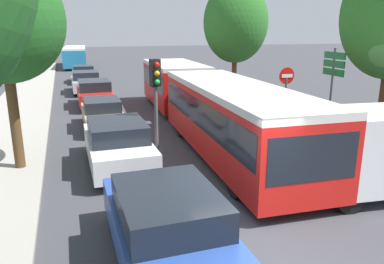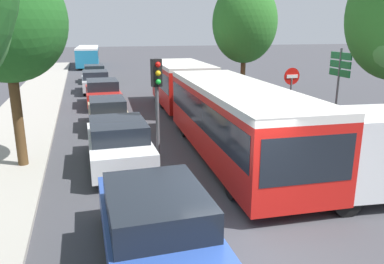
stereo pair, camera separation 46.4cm
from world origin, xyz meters
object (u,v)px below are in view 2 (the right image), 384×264
object	(u,v)px
no_entry_sign	(291,91)
queued_car_silver	(95,81)
city_bus_rear	(88,55)
queued_car_blue	(156,226)
tree_right_mid	(244,25)
queued_car_green	(94,73)
traffic_light	(157,87)
queued_car_white	(119,143)
queued_car_red	(103,93)
queued_car_tan	(108,113)
articulated_bus	(207,98)
direction_sign_post	(339,74)
tree_left_mid	(6,21)

from	to	relation	value
no_entry_sign	queued_car_silver	bearing A→B (deg)	-152.35
city_bus_rear	queued_car_blue	xyz separation A→B (m)	(0.10, -42.08, -0.58)
queued_car_blue	tree_right_mid	size ratio (longest dim) A/B	0.60
queued_car_silver	city_bus_rear	bearing A→B (deg)	0.05
queued_car_green	traffic_light	xyz separation A→B (m)	(1.25, -21.28, 1.78)
queued_car_white	queued_car_red	xyz separation A→B (m)	(0.14, 10.53, -0.00)
no_entry_sign	queued_car_red	bearing A→B (deg)	-140.55
queued_car_white	queued_car_tan	distance (m)	5.20
articulated_bus	traffic_light	world-z (taller)	traffic_light
queued_car_red	traffic_light	world-z (taller)	traffic_light
queued_car_blue	queued_car_tan	bearing A→B (deg)	0.72
queued_car_tan	queued_car_silver	world-z (taller)	queued_car_silver
articulated_bus	queued_car_red	world-z (taller)	articulated_bus
tree_right_mid	city_bus_rear	bearing A→B (deg)	110.83
no_entry_sign	direction_sign_post	size ratio (longest dim) A/B	0.78
queued_car_red	direction_sign_post	world-z (taller)	direction_sign_post
queued_car_silver	queued_car_tan	bearing A→B (deg)	-179.38
queued_car_red	tree_right_mid	xyz separation A→B (m)	(9.32, 1.13, 3.88)
queued_car_red	tree_right_mid	bearing A→B (deg)	-82.86
articulated_bus	queued_car_silver	bearing A→B (deg)	-158.06
articulated_bus	direction_sign_post	distance (m)	5.54
tree_left_mid	tree_right_mid	distance (m)	16.65
traffic_light	direction_sign_post	xyz separation A→B (m)	(7.77, 0.91, 0.07)
articulated_bus	queued_car_tan	size ratio (longest dim) A/B	4.42
queued_car_silver	traffic_light	bearing A→B (deg)	-174.55
direction_sign_post	queued_car_silver	bearing A→B (deg)	-53.21
tree_left_mid	tree_right_mid	size ratio (longest dim) A/B	0.86
queued_car_tan	queued_car_red	xyz separation A→B (m)	(0.11, 5.33, 0.09)
city_bus_rear	tree_left_mid	distance (m)	36.13
queued_car_white	direction_sign_post	bearing A→B (deg)	-81.99
articulated_bus	no_entry_sign	bearing A→B (deg)	68.02
city_bus_rear	tree_left_mid	world-z (taller)	tree_left_mid
queued_car_red	no_entry_sign	world-z (taller)	no_entry_sign
queued_car_silver	traffic_light	xyz separation A→B (m)	(1.42, -15.51, 1.73)
no_entry_sign	city_bus_rear	bearing A→B (deg)	-168.13
articulated_bus	direction_sign_post	xyz separation A→B (m)	(5.01, -2.09, 1.10)
articulated_bus	queued_car_red	xyz separation A→B (m)	(-3.99, 7.20, -0.69)
tree_left_mid	tree_right_mid	bearing A→B (deg)	41.63
queued_car_red	queued_car_silver	world-z (taller)	queued_car_red
traffic_light	tree_right_mid	xyz separation A→B (m)	(8.09, 11.32, 2.16)
queued_car_tan	traffic_light	distance (m)	5.36
queued_car_silver	tree_right_mid	bearing A→B (deg)	-113.54
queued_car_blue	queued_car_tan	xyz separation A→B (m)	(-0.09, 10.82, -0.09)
queued_car_tan	direction_sign_post	bearing A→B (deg)	-113.22
city_bus_rear	queued_car_tan	size ratio (longest dim) A/B	2.84
city_bus_rear	traffic_light	size ratio (longest dim) A/B	3.26
queued_car_red	articulated_bus	bearing A→B (deg)	-150.74
city_bus_rear	no_entry_sign	distance (m)	35.39
queued_car_blue	traffic_light	bearing A→B (deg)	-11.64
queued_car_red	traffic_light	bearing A→B (deg)	-172.85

